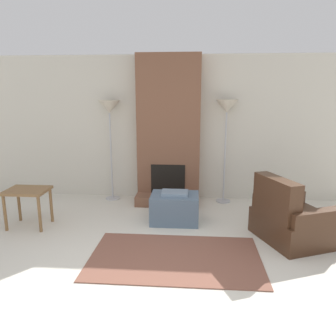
{
  "coord_description": "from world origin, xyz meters",
  "views": [
    {
      "loc": [
        0.45,
        -2.74,
        1.95
      ],
      "look_at": [
        0.0,
        2.92,
        0.63
      ],
      "focal_mm": 35.0,
      "sensor_mm": 36.0,
      "label": 1
    }
  ],
  "objects_px": {
    "floor_lamp_right": "(227,112)",
    "armchair": "(291,221)",
    "floor_lamp_left": "(109,112)",
    "side_table": "(27,196)",
    "ottoman": "(175,208)"
  },
  "relations": [
    {
      "from": "side_table",
      "to": "floor_lamp_left",
      "type": "xyz_separation_m",
      "value": [
        0.92,
        1.37,
        1.14
      ]
    },
    {
      "from": "floor_lamp_left",
      "to": "ottoman",
      "type": "bearing_deg",
      "value": -40.04
    },
    {
      "from": "armchair",
      "to": "floor_lamp_right",
      "type": "distance_m",
      "value": 2.2
    },
    {
      "from": "armchair",
      "to": "floor_lamp_left",
      "type": "relative_size",
      "value": 0.66
    },
    {
      "from": "armchair",
      "to": "floor_lamp_left",
      "type": "bearing_deg",
      "value": 38.9
    },
    {
      "from": "armchair",
      "to": "floor_lamp_right",
      "type": "bearing_deg",
      "value": 3.76
    },
    {
      "from": "side_table",
      "to": "ottoman",
      "type": "bearing_deg",
      "value": 8.9
    },
    {
      "from": "ottoman",
      "to": "floor_lamp_left",
      "type": "distance_m",
      "value": 2.12
    },
    {
      "from": "ottoman",
      "to": "side_table",
      "type": "relative_size",
      "value": 1.22
    },
    {
      "from": "armchair",
      "to": "floor_lamp_left",
      "type": "height_order",
      "value": "floor_lamp_left"
    },
    {
      "from": "floor_lamp_left",
      "to": "floor_lamp_right",
      "type": "height_order",
      "value": "floor_lamp_right"
    },
    {
      "from": "ottoman",
      "to": "floor_lamp_left",
      "type": "relative_size",
      "value": 0.4
    },
    {
      "from": "floor_lamp_right",
      "to": "armchair",
      "type": "bearing_deg",
      "value": -64.03
    },
    {
      "from": "side_table",
      "to": "floor_lamp_left",
      "type": "distance_m",
      "value": 2.0
    },
    {
      "from": "ottoman",
      "to": "floor_lamp_left",
      "type": "xyz_separation_m",
      "value": [
        -1.23,
        1.03,
        1.38
      ]
    }
  ]
}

